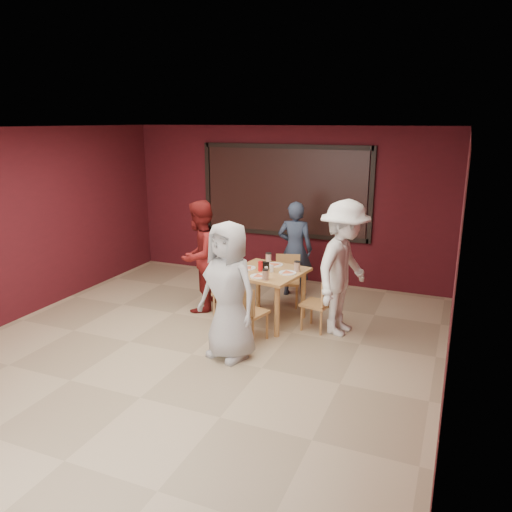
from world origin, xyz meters
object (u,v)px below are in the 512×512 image
at_px(chair_right, 321,301).
at_px(chair_back, 287,277).
at_px(diner_front, 229,291).
at_px(chair_front, 248,310).
at_px(diner_back, 295,249).
at_px(diner_right, 344,268).
at_px(diner_left, 200,256).
at_px(chair_left, 221,287).
at_px(dining_table, 267,277).

bearing_deg(chair_right, chair_back, 133.23).
distance_m(chair_right, diner_front, 1.54).
height_order(chair_front, diner_back, diner_back).
xyz_separation_m(chair_right, diner_right, (0.29, 0.05, 0.50)).
bearing_deg(diner_left, chair_front, 57.84).
bearing_deg(chair_right, diner_right, 10.24).
distance_m(chair_front, chair_left, 1.10).
height_order(dining_table, diner_back, diner_back).
height_order(chair_front, diner_left, diner_left).
height_order(chair_left, diner_left, diner_left).
distance_m(chair_back, diner_right, 1.41).
distance_m(dining_table, diner_left, 1.16).
relative_size(chair_back, diner_right, 0.43).
height_order(chair_right, diner_left, diner_left).
height_order(chair_back, diner_front, diner_front).
bearing_deg(chair_front, diner_right, 35.93).
xyz_separation_m(diner_front, diner_left, (-1.12, 1.31, -0.01)).
bearing_deg(chair_back, diner_back, 94.07).
bearing_deg(chair_back, chair_right, -46.77).
bearing_deg(chair_back, chair_left, -135.15).
bearing_deg(diner_right, chair_front, 137.21).
bearing_deg(diner_back, chair_front, 83.88).
height_order(chair_front, chair_back, chair_back).
relative_size(diner_back, diner_right, 0.86).
bearing_deg(diner_front, chair_back, 104.69).
height_order(dining_table, chair_right, dining_table).
distance_m(chair_right, diner_back, 1.57).
xyz_separation_m(chair_back, diner_left, (-1.18, -0.74, 0.41)).
relative_size(dining_table, diner_front, 0.66).
distance_m(diner_back, diner_left, 1.66).
distance_m(chair_back, chair_right, 1.14).
bearing_deg(diner_right, chair_left, 101.68).
xyz_separation_m(diner_back, diner_left, (-1.14, -1.20, 0.06)).
bearing_deg(diner_left, diner_front, 43.81).
relative_size(chair_right, diner_front, 0.45).
bearing_deg(chair_front, chair_back, 89.49).
distance_m(diner_front, diner_left, 1.72).
bearing_deg(dining_table, chair_left, 178.75).
distance_m(chair_front, chair_back, 1.57).
bearing_deg(chair_back, diner_left, -147.80).
xyz_separation_m(chair_front, diner_right, (1.08, 0.79, 0.49)).
bearing_deg(chair_front, dining_table, 91.78).
relative_size(diner_front, diner_back, 1.08).
xyz_separation_m(chair_right, diner_back, (-0.82, 1.29, 0.37)).
bearing_deg(diner_right, dining_table, 102.81).
height_order(chair_right, diner_right, diner_right).
height_order(chair_right, diner_front, diner_front).
bearing_deg(chair_right, dining_table, 178.45).
relative_size(chair_back, chair_left, 1.04).
relative_size(dining_table, chair_back, 1.42).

